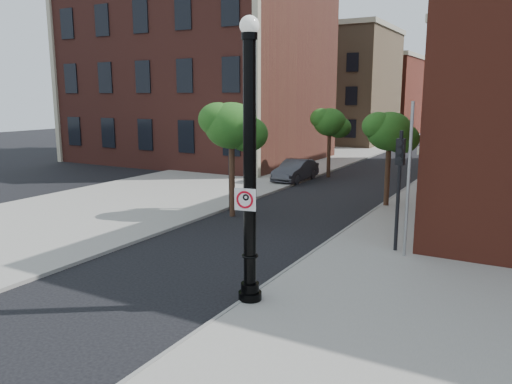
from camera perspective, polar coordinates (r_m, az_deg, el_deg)
The scene contains 16 objects.
ground at distance 14.02m, azimuth -9.02°, elevation -11.00°, with size 120.00×120.00×0.00m, color black.
sidewalk_right at distance 20.91m, azimuth 22.43°, elevation -4.16°, with size 8.00×60.00×0.12m, color gray.
sidewalk_left at distance 33.36m, azimuth -2.12°, elevation 2.06°, with size 10.00×50.00×0.12m, color gray.
curb_edge at distance 21.67m, azimuth 12.03°, elevation -3.01°, with size 0.10×60.00×0.14m, color gray.
victorian_building at distance 41.95m, azimuth -6.30°, elevation 15.71°, with size 18.60×14.60×17.95m.
bg_building_tan_a at distance 57.79m, azimuth 8.98°, elevation 11.60°, with size 12.00×12.00×12.00m, color brown.
bg_building_red at distance 71.07m, azimuth 12.95°, elevation 10.50°, with size 12.00×12.00×10.00m, color maroon.
lamppost at distance 12.10m, azimuth -0.71°, elevation 1.59°, with size 0.59×0.59×7.02m.
no_parking_sign at distance 12.05m, azimuth -1.25°, elevation -0.86°, with size 0.54×0.13×0.55m.
parked_car at distance 30.92m, azimuth 4.53°, elevation 2.48°, with size 1.43×4.10×1.35m, color #313137.
traffic_signal_left at distance 22.65m, azimuth -3.03°, elevation 5.59°, with size 0.32×0.39×4.60m.
traffic_signal_right at distance 16.88m, azimuth 16.06°, elevation 2.22°, with size 0.27×0.34×4.11m.
utility_pole at distance 16.39m, azimuth 17.01°, elevation 1.04°, with size 0.10×0.10×5.05m, color #999999.
street_tree_a at distance 21.43m, azimuth -2.68°, elevation 7.43°, with size 2.75×2.48×4.95m.
street_tree_b at distance 32.51m, azimuth 8.49°, elevation 7.80°, with size 2.46×2.23×4.44m.
street_tree_c at distance 23.95m, azimuth 15.10°, elevation 6.57°, with size 2.49×2.25×4.49m.
Camera 1 is at (8.15, -10.15, 5.21)m, focal length 35.00 mm.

